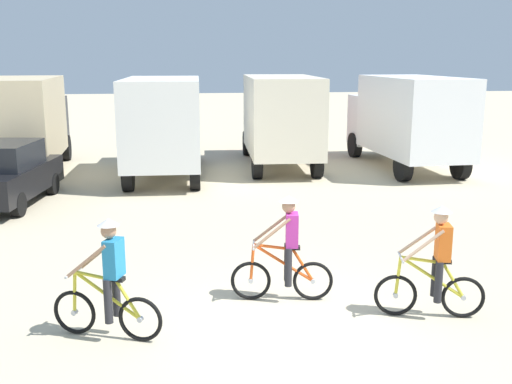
# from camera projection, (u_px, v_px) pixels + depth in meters

# --- Properties ---
(ground_plane) EXTENTS (120.00, 120.00, 0.00)m
(ground_plane) POSITION_uv_depth(u_px,v_px,m) (295.00, 318.00, 9.52)
(ground_plane) COLOR beige
(box_truck_tan_camper) EXTENTS (2.77, 6.88, 3.35)m
(box_truck_tan_camper) POSITION_uv_depth(u_px,v_px,m) (23.00, 121.00, 20.83)
(box_truck_tan_camper) COLOR #CCB78E
(box_truck_tan_camper) RESTS_ON ground
(box_truck_white_box) EXTENTS (2.55, 6.81, 3.35)m
(box_truck_white_box) POSITION_uv_depth(u_px,v_px,m) (164.00, 122.00, 20.39)
(box_truck_white_box) COLOR white
(box_truck_white_box) RESTS_ON ground
(box_truck_cream_rv) EXTENTS (2.63, 6.84, 3.35)m
(box_truck_cream_rv) POSITION_uv_depth(u_px,v_px,m) (279.00, 116.00, 22.27)
(box_truck_cream_rv) COLOR beige
(box_truck_cream_rv) RESTS_ON ground
(box_truck_avon_van) EXTENTS (2.64, 6.84, 3.35)m
(box_truck_avon_van) POSITION_uv_depth(u_px,v_px,m) (407.00, 117.00, 21.92)
(box_truck_avon_van) COLOR white
(box_truck_avon_van) RESTS_ON ground
(sedan_parked) EXTENTS (2.29, 4.39, 1.76)m
(sedan_parked) POSITION_uv_depth(u_px,v_px,m) (6.00, 174.00, 16.61)
(sedan_parked) COLOR black
(sedan_parked) RESTS_ON ground
(cyclist_orange_shirt) EXTENTS (1.64, 0.75, 1.82)m
(cyclist_orange_shirt) POSITION_uv_depth(u_px,v_px,m) (109.00, 284.00, 8.68)
(cyclist_orange_shirt) COLOR black
(cyclist_orange_shirt) RESTS_ON ground
(cyclist_cowboy_hat) EXTENTS (1.72, 0.53, 1.82)m
(cyclist_cowboy_hat) POSITION_uv_depth(u_px,v_px,m) (286.00, 252.00, 10.06)
(cyclist_cowboy_hat) COLOR black
(cyclist_cowboy_hat) RESTS_ON ground
(cyclist_near_camera) EXTENTS (1.71, 0.56, 1.82)m
(cyclist_near_camera) POSITION_uv_depth(u_px,v_px,m) (435.00, 266.00, 9.40)
(cyclist_near_camera) COLOR black
(cyclist_near_camera) RESTS_ON ground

